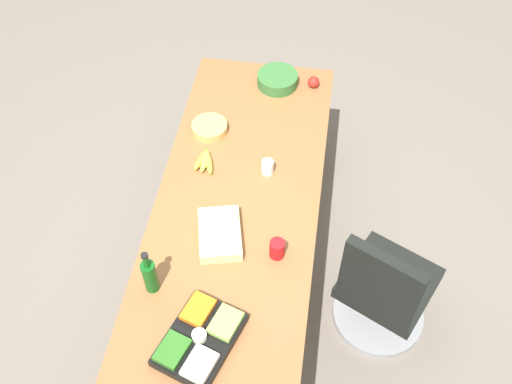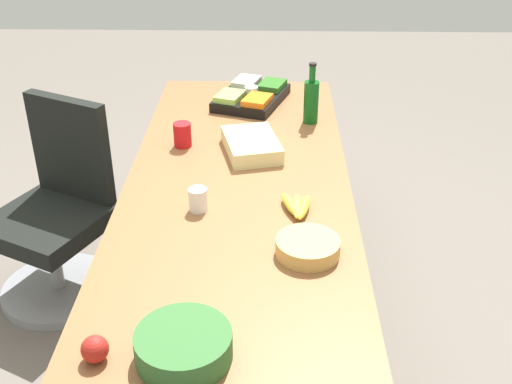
# 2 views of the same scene
# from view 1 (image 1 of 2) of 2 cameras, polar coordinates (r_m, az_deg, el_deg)

# --- Properties ---
(ground_plane) EXTENTS (10.00, 10.00, 0.00)m
(ground_plane) POSITION_cam_1_polar(r_m,az_deg,el_deg) (3.97, -1.48, -7.46)
(ground_plane) COLOR #6C635B
(conference_table) EXTENTS (2.39, 0.92, 0.76)m
(conference_table) POSITION_cam_1_polar(r_m,az_deg,el_deg) (3.40, -1.72, -1.41)
(conference_table) COLOR brown
(conference_table) RESTS_ON ground
(office_chair) EXTENTS (0.64, 0.64, 0.96)m
(office_chair) POSITION_cam_1_polar(r_m,az_deg,el_deg) (3.53, 12.08, -9.59)
(office_chair) COLOR gray
(office_chair) RESTS_ON ground
(wine_bottle) EXTENTS (0.09, 0.09, 0.30)m
(wine_bottle) POSITION_cam_1_polar(r_m,az_deg,el_deg) (2.97, -10.18, -7.89)
(wine_bottle) COLOR #0E5216
(wine_bottle) RESTS_ON conference_table
(veggie_tray) EXTENTS (0.49, 0.42, 0.09)m
(veggie_tray) POSITION_cam_1_polar(r_m,az_deg,el_deg) (2.87, -5.43, -13.87)
(veggie_tray) COLOR black
(veggie_tray) RESTS_ON conference_table
(paper_cup) EXTENTS (0.07, 0.07, 0.09)m
(paper_cup) POSITION_cam_1_polar(r_m,az_deg,el_deg) (3.43, 1.12, 2.43)
(paper_cup) COLOR white
(paper_cup) RESTS_ON conference_table
(apple_red) EXTENTS (0.09, 0.09, 0.08)m
(apple_red) POSITION_cam_1_polar(r_m,az_deg,el_deg) (3.99, 5.56, 10.48)
(apple_red) COLOR red
(apple_red) RESTS_ON conference_table
(sheet_cake) EXTENTS (0.36, 0.29, 0.07)m
(sheet_cake) POSITION_cam_1_polar(r_m,az_deg,el_deg) (3.16, -3.49, -4.07)
(sheet_cake) COLOR beige
(sheet_cake) RESTS_ON conference_table
(salad_bowl) EXTENTS (0.33, 0.33, 0.08)m
(salad_bowl) POSITION_cam_1_polar(r_m,az_deg,el_deg) (3.99, 2.08, 10.75)
(salad_bowl) COLOR #336730
(salad_bowl) RESTS_ON conference_table
(red_solo_cup) EXTENTS (0.09, 0.09, 0.11)m
(red_solo_cup) POSITION_cam_1_polar(r_m,az_deg,el_deg) (3.08, 2.04, -5.48)
(red_solo_cup) COLOR red
(red_solo_cup) RESTS_ON conference_table
(banana_bunch) EXTENTS (0.19, 0.13, 0.04)m
(banana_bunch) POSITION_cam_1_polar(r_m,az_deg,el_deg) (3.50, -4.93, 2.96)
(banana_bunch) COLOR yellow
(banana_bunch) RESTS_ON conference_table
(chip_bowl) EXTENTS (0.25, 0.25, 0.06)m
(chip_bowl) POSITION_cam_1_polar(r_m,az_deg,el_deg) (3.68, -4.49, 6.17)
(chip_bowl) COLOR tan
(chip_bowl) RESTS_ON conference_table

